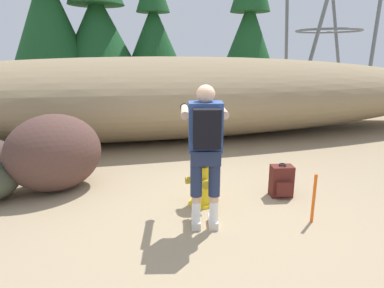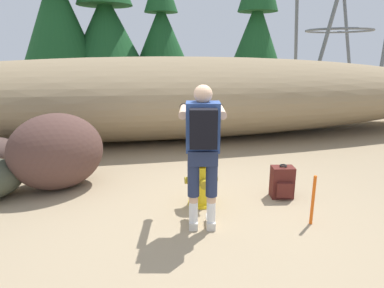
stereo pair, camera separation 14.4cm
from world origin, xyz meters
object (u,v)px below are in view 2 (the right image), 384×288
Objects in this scene: fire_hydrant at (201,182)px; survey_stake at (313,200)px; spare_backpack at (282,182)px; boulder_mid at (57,152)px; utility_worker at (203,140)px.

survey_stake is at bearing -33.33° from fire_hydrant.
boulder_mid reaches higher than spare_backpack.
boulder_mid is at bearing 153.55° from fire_hydrant.
utility_worker reaches higher than fire_hydrant.
survey_stake is at bearing 9.36° from spare_backpack.
fire_hydrant is at bearing 146.67° from survey_stake.
utility_worker is 2.70× the size of survey_stake.
fire_hydrant is 1.38m from survey_stake.
utility_worker is 1.60m from spare_backpack.
boulder_mid reaches higher than survey_stake.
fire_hydrant is 1.47× the size of spare_backpack.
boulder_mid is 2.22× the size of survey_stake.
spare_backpack is 0.78× the size of survey_stake.
utility_worker is at bearing 170.99° from survey_stake.
utility_worker is at bearing -56.76° from spare_backpack.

